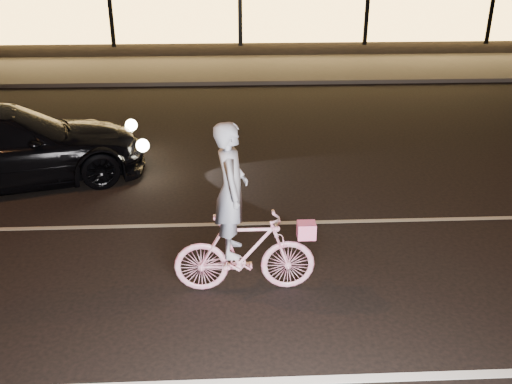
{
  "coord_description": "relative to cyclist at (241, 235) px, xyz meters",
  "views": [
    {
      "loc": [
        -0.45,
        -6.0,
        4.2
      ],
      "look_at": [
        -0.13,
        0.6,
        1.19
      ],
      "focal_mm": 40.0,
      "sensor_mm": 36.0,
      "label": 1
    }
  ],
  "objects": [
    {
      "name": "ground",
      "position": [
        0.33,
        -0.19,
        -0.8
      ],
      "size": [
        90.0,
        90.0,
        0.0
      ],
      "primitive_type": "plane",
      "color": "black",
      "rests_on": "ground"
    },
    {
      "name": "lane_stripe_near",
      "position": [
        0.33,
        -1.69,
        -0.8
      ],
      "size": [
        60.0,
        0.12,
        0.01
      ],
      "primitive_type": "cube",
      "color": "silver",
      "rests_on": "ground"
    },
    {
      "name": "lane_stripe_far",
      "position": [
        0.33,
        1.81,
        -0.8
      ],
      "size": [
        60.0,
        0.1,
        0.01
      ],
      "primitive_type": "cube",
      "color": "gray",
      "rests_on": "ground"
    },
    {
      "name": "sidewalk",
      "position": [
        0.33,
        12.81,
        -0.74
      ],
      "size": [
        30.0,
        4.0,
        0.12
      ],
      "primitive_type": "cube",
      "color": "#383533",
      "rests_on": "ground"
    },
    {
      "name": "cyclist",
      "position": [
        0.0,
        0.0,
        0.0
      ],
      "size": [
        1.79,
        0.62,
        2.26
      ],
      "rotation": [
        0.0,
        0.0,
        1.57
      ],
      "color": "#E9407C",
      "rests_on": "ground"
    },
    {
      "name": "sedan",
      "position": [
        -4.14,
        3.66,
        -0.09
      ],
      "size": [
        5.25,
        3.37,
        1.42
      ],
      "rotation": [
        0.0,
        0.0,
        1.88
      ],
      "color": "black",
      "rests_on": "ground"
    }
  ]
}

